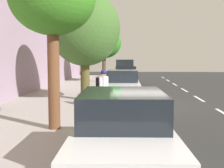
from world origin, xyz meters
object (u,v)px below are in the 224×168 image
parked_sedan_silver_mid (122,85)px  parked_suv_tan_nearest (126,69)px  parked_sedan_black_second (126,76)px  fire_hydrant (104,81)px  cyclist_with_backpack (103,86)px  street_tree_near_cyclist (104,43)px  street_tree_mid_block (85,29)px  bicycle_at_curb (108,103)px  parked_sedan_white_far (122,131)px

parked_sedan_silver_mid → parked_suv_tan_nearest: bearing=-90.0°
parked_sedan_black_second → fire_hydrant: parked_sedan_black_second is taller
parked_sedan_silver_mid → cyclist_with_backpack: 3.56m
parked_suv_tan_nearest → street_tree_near_cyclist: 5.94m
cyclist_with_backpack → street_tree_mid_block: bearing=-62.7°
fire_hydrant → street_tree_near_cyclist: bearing=-85.2°
parked_sedan_black_second → cyclist_with_backpack: bearing=85.9°
bicycle_at_curb → street_tree_mid_block: (1.28, -2.49, 3.14)m
bicycle_at_curb → street_tree_mid_block: 4.20m
fire_hydrant → bicycle_at_curb: bearing=95.9°
bicycle_at_curb → parked_suv_tan_nearest: bearing=-91.5°
parked_suv_tan_nearest → parked_sedan_white_far: (-0.24, 24.27, -0.27)m
parked_sedan_white_far → street_tree_mid_block: size_ratio=0.86×
cyclist_with_backpack → street_tree_mid_block: 3.39m
street_tree_mid_block → fire_hydrant: (-0.38, -6.15, -2.95)m
cyclist_with_backpack → fire_hydrant: size_ratio=2.01×
parked_sedan_black_second → street_tree_mid_block: street_tree_mid_block is taller
street_tree_near_cyclist → bicycle_at_curb: bearing=95.5°
parked_suv_tan_nearest → fire_hydrant: (1.38, 9.67, -0.45)m
parked_sedan_silver_mid → cyclist_with_backpack: cyclist_with_backpack is taller
cyclist_with_backpack → parked_sedan_white_far: bearing=98.4°
street_tree_near_cyclist → parked_sedan_silver_mid: bearing=100.8°
parked_sedan_white_far → fire_hydrant: size_ratio=5.32×
street_tree_near_cyclist → fire_hydrant: bearing=94.8°
street_tree_near_cyclist → fire_hydrant: size_ratio=5.51×
parked_suv_tan_nearest → bicycle_at_curb: (0.48, 18.32, -0.64)m
parked_sedan_black_second → street_tree_near_cyclist: size_ratio=0.96×
fire_hydrant → street_tree_mid_block: bearing=86.5°
parked_sedan_silver_mid → street_tree_near_cyclist: bearing=-79.2°
parked_sedan_white_far → street_tree_near_cyclist: size_ratio=0.97×
street_tree_near_cyclist → cyclist_with_backpack: bearing=94.7°
parked_sedan_silver_mid → street_tree_near_cyclist: street_tree_near_cyclist is taller
parked_suv_tan_nearest → parked_sedan_silver_mid: 14.38m
parked_sedan_black_second → cyclist_with_backpack: cyclist_with_backpack is taller
parked_sedan_black_second → fire_hydrant: size_ratio=5.28×
street_tree_mid_block → fire_hydrant: bearing=-93.5°
parked_sedan_white_far → street_tree_mid_block: (2.00, -8.44, 2.77)m
parked_suv_tan_nearest → street_tree_mid_block: street_tree_mid_block is taller
cyclist_with_backpack → fire_hydrant: bearing=-85.3°
bicycle_at_curb → parked_sedan_white_far: bearing=96.9°
parked_sedan_white_far → cyclist_with_backpack: (0.95, -6.41, 0.27)m
parked_suv_tan_nearest → street_tree_mid_block: size_ratio=0.93×
street_tree_mid_block → bicycle_at_curb: bearing=117.1°
parked_sedan_black_second → parked_suv_tan_nearest: bearing=-89.2°
parked_suv_tan_nearest → cyclist_with_backpack: (0.71, 17.86, -0.00)m
bicycle_at_curb → fire_hydrant: 8.69m
parked_sedan_white_far → street_tree_near_cyclist: (2.00, -19.12, 2.67)m
parked_sedan_white_far → cyclist_with_backpack: 6.49m
parked_sedan_white_far → street_tree_mid_block: 9.11m
parked_suv_tan_nearest → street_tree_mid_block: bearing=83.7°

